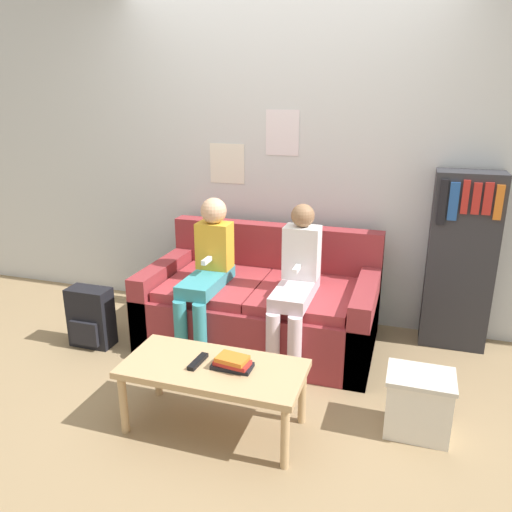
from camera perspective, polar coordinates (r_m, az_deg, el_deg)
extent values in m
plane|color=#937A56|center=(3.34, -2.35, -13.77)|extent=(10.00, 10.00, 0.00)
cube|color=silver|center=(3.93, 3.12, 11.35)|extent=(8.00, 0.06, 2.60)
cube|color=white|center=(4.05, -3.32, 10.50)|extent=(0.29, 0.00, 0.31)
cube|color=silver|center=(3.88, 3.03, 13.88)|extent=(0.26, 0.00, 0.34)
cube|color=maroon|center=(3.69, 0.48, -6.96)|extent=(1.64, 0.91, 0.40)
cube|color=maroon|center=(3.89, 2.19, 0.72)|extent=(1.64, 0.14, 0.41)
cube|color=maroon|center=(3.93, -10.07, -4.38)|extent=(0.14, 0.91, 0.56)
cube|color=maroon|center=(3.53, 12.31, -7.21)|extent=(0.14, 0.91, 0.56)
cube|color=#A1343A|center=(3.67, -4.69, -3.18)|extent=(0.66, 0.75, 0.07)
cube|color=#A1343A|center=(3.49, 5.60, -4.40)|extent=(0.66, 0.75, 0.07)
cube|color=tan|center=(2.73, -4.91, -12.72)|extent=(0.98, 0.46, 0.04)
cylinder|color=tan|center=(2.88, -14.90, -16.05)|extent=(0.04, 0.04, 0.35)
cylinder|color=tan|center=(2.57, 3.33, -20.02)|extent=(0.04, 0.04, 0.35)
cylinder|color=tan|center=(3.15, -11.19, -12.56)|extent=(0.04, 0.04, 0.35)
cylinder|color=tan|center=(2.87, 5.30, -15.54)|extent=(0.04, 0.04, 0.35)
cylinder|color=teal|center=(3.41, -8.56, -8.74)|extent=(0.09, 0.09, 0.47)
cylinder|color=teal|center=(3.35, -6.39, -9.12)|extent=(0.09, 0.09, 0.47)
cube|color=teal|center=(3.50, -5.71, -2.88)|extent=(0.23, 0.56, 0.09)
cube|color=gold|center=(3.58, -4.75, 1.21)|extent=(0.24, 0.16, 0.33)
sphere|color=tan|center=(3.51, -4.86, 5.18)|extent=(0.18, 0.18, 0.18)
cube|color=white|center=(3.47, -5.67, -0.54)|extent=(0.03, 0.12, 0.03)
cylinder|color=silver|center=(3.20, 1.92, -10.42)|extent=(0.09, 0.09, 0.47)
cylinder|color=silver|center=(3.17, 4.40, -10.76)|extent=(0.09, 0.09, 0.47)
cube|color=silver|center=(3.31, 4.50, -4.09)|extent=(0.23, 0.56, 0.09)
cube|color=white|center=(3.39, 5.25, 0.44)|extent=(0.24, 0.16, 0.36)
sphere|color=#8C6647|center=(3.32, 5.38, 4.62)|extent=(0.16, 0.16, 0.16)
cube|color=white|center=(3.28, 4.64, -1.51)|extent=(0.03, 0.12, 0.03)
cube|color=black|center=(2.75, -6.66, -11.89)|extent=(0.05, 0.17, 0.02)
cube|color=black|center=(2.69, -2.73, -12.45)|extent=(0.21, 0.11, 0.02)
cube|color=red|center=(2.67, -2.71, -12.10)|extent=(0.19, 0.12, 0.02)
cube|color=orange|center=(2.66, -2.73, -11.65)|extent=(0.17, 0.13, 0.02)
cube|color=#2D2D33|center=(3.79, 22.30, -0.59)|extent=(0.45, 0.24, 1.27)
cube|color=black|center=(3.54, 20.54, 5.77)|extent=(0.05, 0.02, 0.30)
cube|color=#23519E|center=(3.55, 21.65, 5.81)|extent=(0.06, 0.02, 0.25)
cube|color=red|center=(3.54, 22.81, 6.23)|extent=(0.04, 0.02, 0.22)
cube|color=red|center=(3.55, 23.89, 6.01)|extent=(0.05, 0.02, 0.21)
cube|color=red|center=(3.56, 24.98, 5.94)|extent=(0.05, 0.02, 0.21)
cube|color=orange|center=(3.57, 26.02, 5.51)|extent=(0.05, 0.02, 0.23)
cube|color=silver|center=(2.93, 18.03, -15.93)|extent=(0.33, 0.25, 0.33)
cube|color=beige|center=(2.84, 18.38, -12.98)|extent=(0.35, 0.27, 0.02)
cube|color=black|center=(3.83, -18.33, -6.62)|extent=(0.31, 0.16, 0.44)
cube|color=black|center=(3.80, -19.05, -8.38)|extent=(0.22, 0.03, 0.18)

